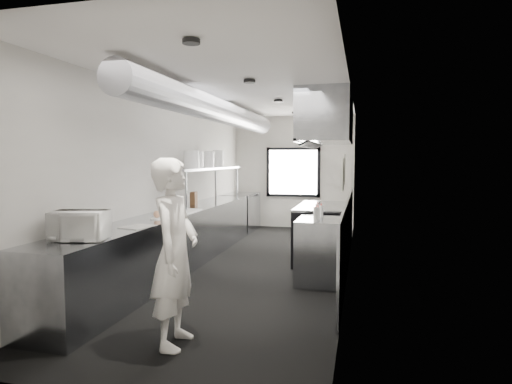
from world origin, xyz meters
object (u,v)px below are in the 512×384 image
Objects in this scene: cutting_board at (182,211)px; line_cook at (175,252)px; far_work_table at (241,212)px; plate_stack_b at (197,160)px; deli_tub_b at (101,225)px; bottle_station at (321,251)px; prep_counter at (175,241)px; small_plate at (157,218)px; range at (322,232)px; squeeze_bottle_d at (321,211)px; deli_tub_a at (72,233)px; squeeze_bottle_b at (318,214)px; microwave at (80,225)px; knife_block at (194,198)px; plate_stack_d at (218,158)px; squeeze_bottle_e at (317,210)px; plate_stack_c at (209,159)px; squeeze_bottle_c at (318,213)px; exhaust_hood at (327,120)px; plate_stack_a at (192,159)px; squeeze_bottle_a at (316,215)px; pass_shelf at (206,169)px.

line_cook is at bearing -67.29° from cutting_board.
plate_stack_b is at bearing -91.51° from far_work_table.
deli_tub_b is at bearing 53.37° from line_cook.
prep_counter is at bearing 175.03° from bottle_station.
small_plate is 0.84m from cutting_board.
squeeze_bottle_d reaches higher than range.
far_work_table is 4.39m from squeeze_bottle_d.
deli_tub_a is at bearing -139.17° from bottle_station.
squeeze_bottle_b is (1.09, 2.22, 0.11)m from line_cook.
microwave is (-1.14, 0.19, 0.18)m from line_cook.
plate_stack_d reaches higher than knife_block.
small_plate is 2.30m from squeeze_bottle_e.
squeeze_bottle_e reaches higher than cutting_board.
deli_tub_b is at bearing -145.35° from squeeze_bottle_d.
prep_counter is at bearing 20.10° from line_cook.
range is 9.64× the size of squeeze_bottle_b.
plate_stack_c is 3.06m from squeeze_bottle_c.
exhaust_hood is 1.83× the size of far_work_table.
far_work_table is 2.62m from knife_block.
line_cook is 11.34× the size of deli_tub_b.
cutting_board is 2.20m from squeeze_bottle_d.
plate_stack_a is at bearing 87.38° from deli_tub_b.
exhaust_hood reaches higher than range.
exhaust_hood reaches higher than prep_counter.
prep_counter is at bearing -151.26° from range.
plate_stack_a reaches higher than line_cook.
plate_stack_b is 2.71m from squeeze_bottle_d.
squeeze_bottle_a is at bearing 6.38° from small_plate.
exhaust_hood is 11.40× the size of small_plate.
plate_stack_a reaches higher than squeeze_bottle_d.
squeeze_bottle_b is at bearing -7.82° from prep_counter.
prep_counter is 2.38m from squeeze_bottle_a.
squeeze_bottle_a is at bearing -89.03° from squeeze_bottle_c.
microwave is 1.62× the size of plate_stack_c.
pass_shelf reaches higher than squeeze_bottle_e.
knife_block is (-2.34, -0.05, 0.55)m from range.
deli_tub_b is (-0.05, 0.58, 0.00)m from deli_tub_a.
plate_stack_b is 1.75× the size of squeeze_bottle_c.
pass_shelf is 2.98m from squeeze_bottle_b.
deli_tub_a is 0.43× the size of plate_stack_d.
small_plate is at bearing -173.62° from squeeze_bottle_a.
deli_tub_a is (-0.14, 0.07, -0.10)m from microwave.
plate_stack_b reaches higher than knife_block.
microwave is 2.17× the size of knife_block.
prep_counter is at bearing -86.54° from plate_stack_b.
small_plate is 0.63× the size of plate_stack_a.
plate_stack_a is (-0.05, 0.82, 1.27)m from prep_counter.
range is 2.59m from plate_stack_a.
small_plate is 2.05m from plate_stack_b.
pass_shelf is 9.73× the size of plate_stack_a.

